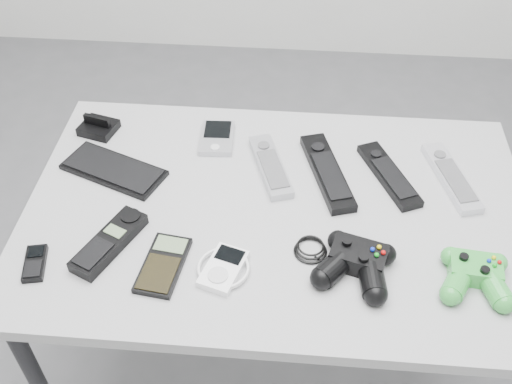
# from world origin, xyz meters

# --- Properties ---
(floor) EXTENTS (3.50, 3.50, 0.00)m
(floor) POSITION_xyz_m (0.00, 0.00, 0.00)
(floor) COLOR slate
(floor) RESTS_ON ground
(desk) EXTENTS (1.07, 0.69, 0.71)m
(desk) POSITION_xyz_m (0.05, -0.10, 0.65)
(desk) COLOR #969698
(desk) RESTS_ON floor
(pda_keyboard) EXTENTS (0.25, 0.18, 0.01)m
(pda_keyboard) POSITION_xyz_m (-0.32, -0.01, 0.72)
(pda_keyboard) COLOR black
(pda_keyboard) RESTS_ON desk
(dock_bracket) EXTENTS (0.10, 0.09, 0.04)m
(dock_bracket) POSITION_xyz_m (-0.39, 0.13, 0.74)
(dock_bracket) COLOR black
(dock_bracket) RESTS_ON desk
(pda) EXTENTS (0.08, 0.12, 0.02)m
(pda) POSITION_xyz_m (-0.10, 0.12, 0.72)
(pda) COLOR #A5A6AC
(pda) RESTS_ON desk
(remote_silver_a) EXTENTS (0.12, 0.21, 0.02)m
(remote_silver_a) POSITION_xyz_m (0.03, 0.03, 0.73)
(remote_silver_a) COLOR #A5A6AC
(remote_silver_a) RESTS_ON desk
(remote_black_a) EXTENTS (0.13, 0.25, 0.03)m
(remote_black_a) POSITION_xyz_m (0.16, 0.02, 0.73)
(remote_black_a) COLOR black
(remote_black_a) RESTS_ON desk
(remote_black_b) EXTENTS (0.13, 0.22, 0.02)m
(remote_black_b) POSITION_xyz_m (0.30, 0.02, 0.72)
(remote_black_b) COLOR black
(remote_black_b) RESTS_ON desk
(remote_silver_b) EXTENTS (0.11, 0.23, 0.02)m
(remote_silver_b) POSITION_xyz_m (0.43, 0.02, 0.73)
(remote_silver_b) COLOR silver
(remote_silver_b) RESTS_ON desk
(mobile_phone) EXTENTS (0.06, 0.09, 0.01)m
(mobile_phone) POSITION_xyz_m (-0.40, -0.29, 0.72)
(mobile_phone) COLOR black
(mobile_phone) RESTS_ON desk
(cordless_handset) EXTENTS (0.13, 0.19, 0.03)m
(cordless_handset) POSITION_xyz_m (-0.27, -0.23, 0.73)
(cordless_handset) COLOR black
(cordless_handset) RESTS_ON desk
(calculator) EXTENTS (0.09, 0.15, 0.01)m
(calculator) POSITION_xyz_m (-0.16, -0.27, 0.72)
(calculator) COLOR black
(calculator) RESTS_ON desk
(mp3_player) EXTENTS (0.13, 0.13, 0.02)m
(mp3_player) POSITION_xyz_m (-0.04, -0.27, 0.72)
(mp3_player) COLOR white
(mp3_player) RESTS_ON desk
(controller_black) EXTENTS (0.28, 0.22, 0.05)m
(controller_black) POSITION_xyz_m (0.21, -0.25, 0.74)
(controller_black) COLOR black
(controller_black) RESTS_ON desk
(controller_green) EXTENTS (0.15, 0.16, 0.05)m
(controller_green) POSITION_xyz_m (0.43, -0.26, 0.74)
(controller_green) COLOR #23812F
(controller_green) RESTS_ON desk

